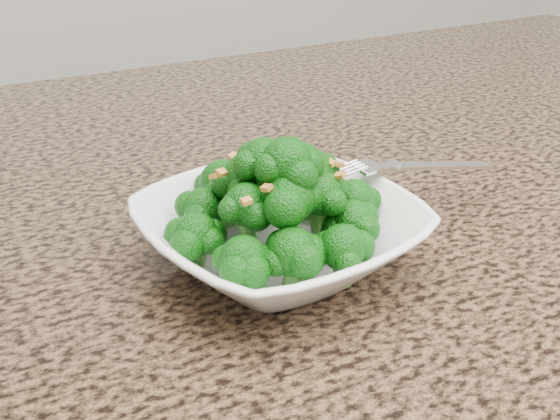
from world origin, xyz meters
TOP-DOWN VIEW (x-y plane):
  - granite_counter at (0.00, 0.30)m, footprint 1.64×1.04m
  - bowl at (-0.16, 0.19)m, footprint 0.25×0.25m
  - broccoli_pile at (-0.16, 0.19)m, footprint 0.19×0.19m
  - garlic_topping at (-0.16, 0.19)m, footprint 0.12×0.12m
  - fork at (-0.04, 0.20)m, footprint 0.20×0.04m

SIDE VIEW (x-z plane):
  - granite_counter at x=0.00m, z-range 0.87..0.90m
  - bowl at x=-0.16m, z-range 0.90..0.95m
  - fork at x=-0.04m, z-range 0.95..0.97m
  - broccoli_pile at x=-0.16m, z-range 0.95..1.03m
  - garlic_topping at x=-0.16m, z-range 1.03..1.04m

